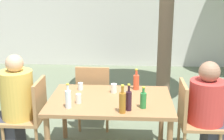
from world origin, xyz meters
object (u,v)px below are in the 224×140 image
at_px(dining_table_front, 110,105).
at_px(patio_chair_0, 31,113).
at_px(soda_bottle_1, 136,82).
at_px(wine_bottle_3, 129,100).
at_px(patio_chair_2, 94,93).
at_px(patio_chair_1, 192,117).
at_px(amber_bottle_0, 122,102).
at_px(water_bottle_4, 68,99).
at_px(drinking_glass_0, 81,86).
at_px(drinking_glass_2, 114,88).
at_px(person_seated_1, 213,117).
at_px(green_bottle_2, 143,100).
at_px(person_seated_0, 11,110).
at_px(drinking_glass_1, 79,99).

distance_m(dining_table_front, patio_chair_0, 0.93).
bearing_deg(soda_bottle_1, wine_bottle_3, -97.47).
xyz_separation_m(patio_chair_2, wine_bottle_3, (0.48, -1.01, 0.31)).
distance_m(patio_chair_1, amber_bottle_0, 0.91).
bearing_deg(wine_bottle_3, amber_bottle_0, -135.09).
bearing_deg(soda_bottle_1, amber_bottle_0, -101.75).
bearing_deg(water_bottle_4, drinking_glass_0, 86.14).
relative_size(amber_bottle_0, water_bottle_4, 1.11).
xyz_separation_m(amber_bottle_0, drinking_glass_2, (-0.12, 0.58, -0.06)).
xyz_separation_m(person_seated_1, water_bottle_4, (-1.57, -0.28, 0.29)).
height_order(patio_chair_2, green_bottle_2, green_bottle_2).
xyz_separation_m(wine_bottle_3, drinking_glass_2, (-0.18, 0.52, -0.06)).
height_order(person_seated_0, person_seated_1, person_seated_0).
height_order(dining_table_front, patio_chair_2, patio_chair_2).
bearing_deg(person_seated_0, drinking_glass_2, 99.93).
xyz_separation_m(patio_chair_0, green_bottle_2, (1.27, -0.24, 0.29)).
height_order(amber_bottle_0, green_bottle_2, amber_bottle_0).
bearing_deg(drinking_glass_2, drinking_glass_0, 169.88).
relative_size(dining_table_front, patio_chair_1, 1.49).
height_order(green_bottle_2, wine_bottle_3, wine_bottle_3).
bearing_deg(person_seated_1, water_bottle_4, 100.13).
bearing_deg(patio_chair_1, amber_bottle_0, 115.65).
bearing_deg(soda_bottle_1, drinking_glass_0, -175.37).
xyz_separation_m(patio_chair_2, drinking_glass_2, (0.30, -0.50, 0.25)).
xyz_separation_m(patio_chair_0, soda_bottle_1, (1.21, 0.33, 0.30)).
distance_m(person_seated_0, person_seated_1, 2.30).
bearing_deg(soda_bottle_1, green_bottle_2, -83.51).
xyz_separation_m(patio_chair_1, soda_bottle_1, (-0.63, 0.33, 0.30)).
bearing_deg(dining_table_front, patio_chair_0, 180.00).
height_order(patio_chair_1, drinking_glass_2, patio_chair_1).
xyz_separation_m(dining_table_front, soda_bottle_1, (0.29, 0.33, 0.18)).
distance_m(person_seated_0, amber_bottle_0, 1.38).
bearing_deg(patio_chair_1, drinking_glass_0, 77.87).
bearing_deg(dining_table_front, patio_chair_1, 0.00).
relative_size(patio_chair_2, amber_bottle_0, 3.13).
bearing_deg(water_bottle_4, dining_table_front, 33.85).
distance_m(drinking_glass_1, drinking_glass_2, 0.51).
xyz_separation_m(soda_bottle_1, drinking_glass_2, (-0.26, -0.13, -0.05)).
bearing_deg(person_seated_0, patio_chair_0, 90.00).
bearing_deg(person_seated_0, amber_bottle_0, 74.01).
xyz_separation_m(person_seated_0, green_bottle_2, (1.51, -0.24, 0.26)).
bearing_deg(amber_bottle_0, water_bottle_4, 170.87).
xyz_separation_m(person_seated_1, drinking_glass_1, (-1.48, -0.15, 0.24)).
height_order(green_bottle_2, water_bottle_4, water_bottle_4).
bearing_deg(drinking_glass_2, patio_chair_1, -13.05).
distance_m(patio_chair_2, green_bottle_2, 1.17).
distance_m(green_bottle_2, drinking_glass_2, 0.55).
xyz_separation_m(dining_table_front, drinking_glass_0, (-0.38, 0.28, 0.12)).
height_order(person_seated_1, soda_bottle_1, person_seated_1).
bearing_deg(patio_chair_2, person_seated_1, 153.72).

